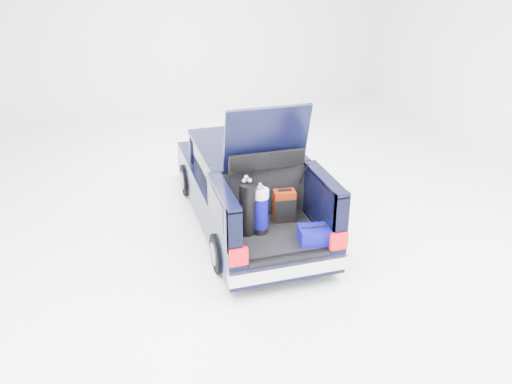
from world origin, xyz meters
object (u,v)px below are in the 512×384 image
object	(u,v)px
blue_duffel	(316,235)
car	(246,186)
black_golf_bag	(247,209)
blue_golf_bag	(261,211)
red_suitcase	(284,206)

from	to	relation	value
blue_duffel	car	bearing A→B (deg)	111.81
car	black_golf_bag	world-z (taller)	car
black_golf_bag	blue_golf_bag	distance (m)	0.21
red_suitcase	blue_duffel	xyz separation A→B (m)	(0.24, -0.74, -0.13)
black_golf_bag	blue_golf_bag	world-z (taller)	black_golf_bag
car	blue_golf_bag	xyz separation A→B (m)	(-0.20, -1.50, 0.29)
red_suitcase	blue_duffel	bearing A→B (deg)	-64.94
red_suitcase	black_golf_bag	distance (m)	0.71
blue_golf_bag	red_suitcase	bearing A→B (deg)	31.65
red_suitcase	blue_golf_bag	xyz separation A→B (m)	(-0.46, -0.24, 0.11)
blue_golf_bag	black_golf_bag	bearing A→B (deg)	177.94
car	blue_golf_bag	bearing A→B (deg)	-97.43
blue_golf_bag	car	bearing A→B (deg)	87.01
car	blue_duffel	bearing A→B (deg)	-76.01
car	black_golf_bag	distance (m)	1.57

